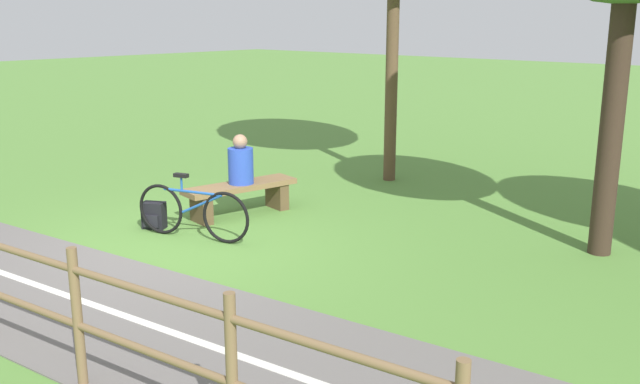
% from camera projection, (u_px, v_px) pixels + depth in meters
% --- Properties ---
extents(ground_plane, '(80.00, 80.00, 0.00)m').
position_uv_depth(ground_plane, '(174.00, 248.00, 9.01)').
color(ground_plane, '#548438').
extents(bench, '(1.81, 0.80, 0.48)m').
position_uv_depth(bench, '(240.00, 193.00, 10.42)').
color(bench, brown).
rests_on(bench, ground_plane).
extents(person_seated, '(0.44, 0.44, 0.74)m').
position_uv_depth(person_seated, '(241.00, 163.00, 10.32)').
color(person_seated, '#2847B7').
rests_on(person_seated, bench).
extents(bicycle, '(0.55, 1.65, 0.88)m').
position_uv_depth(bicycle, '(192.00, 212.00, 9.30)').
color(bicycle, black).
rests_on(bicycle, ground_plane).
extents(backpack, '(0.32, 0.36, 0.38)m').
position_uv_depth(backpack, '(154.00, 216.00, 9.79)').
color(backpack, black).
rests_on(backpack, ground_plane).
extents(fence_roadside, '(1.22, 9.64, 1.17)m').
position_uv_depth(fence_roadside, '(76.00, 306.00, 5.48)').
color(fence_roadside, brown).
rests_on(fence_roadside, ground_plane).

